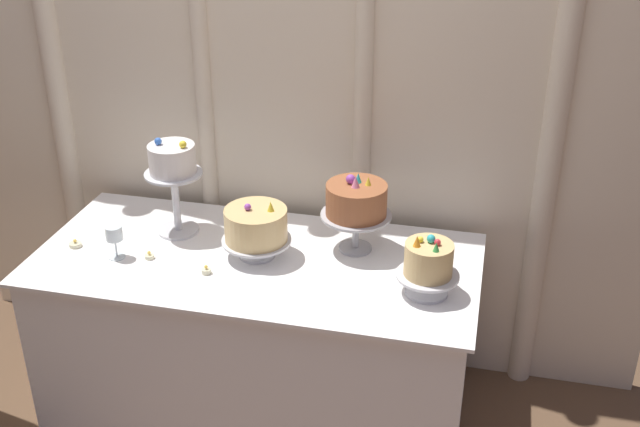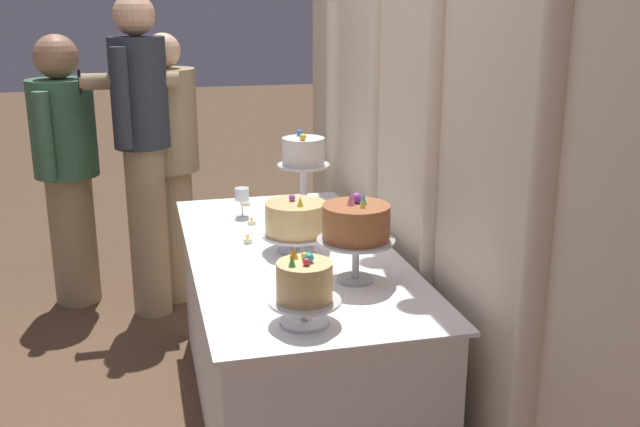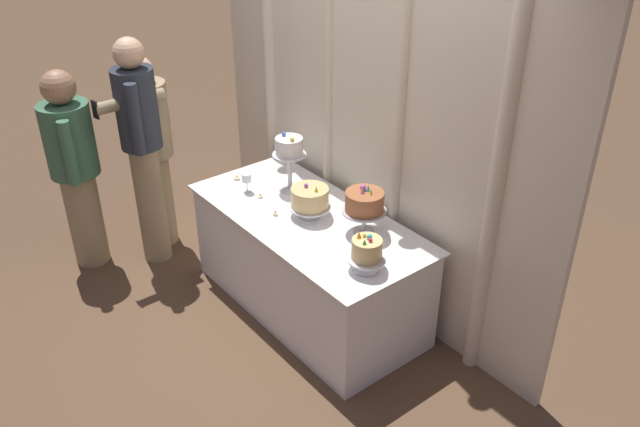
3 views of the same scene
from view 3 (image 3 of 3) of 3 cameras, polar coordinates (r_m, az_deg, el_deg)
name	(u,v)px [view 3 (image 3 of 3)]	position (r m, az deg, el deg)	size (l,w,h in m)	color
ground_plane	(297,311)	(4.67, -1.95, -8.38)	(24.00, 24.00, 0.00)	brown
draped_curtain	(366,92)	(4.26, 3.98, 10.37)	(3.15, 0.15, 2.84)	beige
cake_table	(308,263)	(4.50, -1.01, -4.25)	(1.74, 0.81, 0.73)	white
cake_display_leftmost	(289,151)	(4.51, -2.67, 5.42)	(0.23, 0.23, 0.42)	silver
cake_display_midleft	(310,199)	(4.25, -0.84, 1.28)	(0.27, 0.27, 0.24)	silver
cake_display_midright	(364,203)	(4.04, 3.85, 0.91)	(0.28, 0.28, 0.33)	#B2B2B7
cake_display_rightmost	(366,251)	(3.74, 3.99, -3.27)	(0.23, 0.23, 0.24)	silver
wine_glass	(247,179)	(4.58, -6.34, 3.00)	(0.07, 0.07, 0.14)	silver
tealight_far_left	(237,178)	(4.80, -7.18, 3.04)	(0.05, 0.05, 0.03)	beige
tealight_near_left	(260,196)	(4.54, -5.19, 1.48)	(0.04, 0.04, 0.03)	beige
tealight_near_right	(275,214)	(4.32, -3.88, -0.01)	(0.04, 0.04, 0.04)	beige
guest_girl_blue_dress	(150,146)	(5.18, -14.47, 5.62)	(0.48, 0.65, 1.53)	#9E8966
guest_man_pink_jacket	(142,143)	(4.91, -15.09, 5.88)	(0.42, 0.40, 1.73)	#9E8966
guest_man_dark_suit	(74,164)	(5.08, -20.42, 4.00)	(0.49, 0.45, 1.52)	#9E8966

